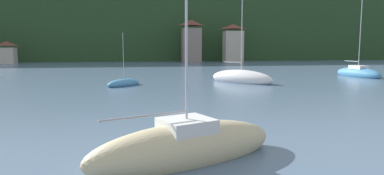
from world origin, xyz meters
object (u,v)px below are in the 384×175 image
object	(u,v)px
sailboat_far_0	(124,84)
sailboat_mid_1	(187,147)
sailboat_far_3	(241,78)
sailboat_far_9	(358,73)
shore_building_westcentral	(7,53)
shore_building_eastcentral	(233,44)
shore_building_central	(191,42)

from	to	relation	value
sailboat_far_0	sailboat_mid_1	size ratio (longest dim) A/B	0.69
sailboat_far_0	sailboat_far_3	world-z (taller)	sailboat_far_3
sailboat_far_0	sailboat_far_9	xyz separation A→B (m)	(31.04, 5.89, 0.23)
sailboat_far_0	sailboat_far_3	size ratio (longest dim) A/B	0.48
shore_building_westcentral	shore_building_eastcentral	world-z (taller)	shore_building_eastcentral
shore_building_central	sailboat_far_9	bearing A→B (deg)	-72.19
shore_building_central	sailboat_mid_1	world-z (taller)	shore_building_central
shore_building_eastcentral	sailboat_far_0	bearing A→B (deg)	-117.17
shore_building_westcentral	sailboat_far_3	size ratio (longest dim) A/B	0.44
shore_building_eastcentral	shore_building_central	bearing A→B (deg)	178.42
shore_building_eastcentral	sailboat_far_3	xyz separation A→B (m)	(-14.03, -51.49, -4.43)
shore_building_eastcentral	sailboat_far_9	world-z (taller)	sailboat_far_9
sailboat_mid_1	sailboat_far_9	world-z (taller)	sailboat_far_9
shore_building_central	sailboat_far_3	bearing A→B (deg)	-93.05
sailboat_mid_1	sailboat_far_9	size ratio (longest dim) A/B	0.76
shore_building_westcentral	sailboat_mid_1	distance (m)	83.23
shore_building_eastcentral	sailboat_mid_1	bearing A→B (deg)	-107.41
shore_building_eastcentral	sailboat_far_3	world-z (taller)	sailboat_far_3
shore_building_central	shore_building_eastcentral	distance (m)	11.28
sailboat_mid_1	sailboat_far_3	xyz separation A→B (m)	(10.13, 25.57, -0.01)
shore_building_eastcentral	sailboat_far_3	distance (m)	53.55
sailboat_far_0	sailboat_far_3	distance (m)	13.16
sailboat_far_3	sailboat_mid_1	bearing A→B (deg)	-57.43
sailboat_far_9	shore_building_eastcentral	bearing A→B (deg)	178.23
shore_building_westcentral	shore_building_central	size ratio (longest dim) A/B	0.49
shore_building_westcentral	sailboat_far_3	distance (m)	66.42
shore_building_westcentral	sailboat_far_0	world-z (taller)	sailboat_far_0
shore_building_central	sailboat_far_3	xyz separation A→B (m)	(-2.76, -51.80, -4.92)
shore_building_eastcentral	sailboat_far_0	world-z (taller)	shore_building_eastcentral
shore_building_central	sailboat_far_0	distance (m)	55.70
sailboat_mid_1	sailboat_far_3	distance (m)	27.51
shore_building_eastcentral	sailboat_far_0	distance (m)	59.58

